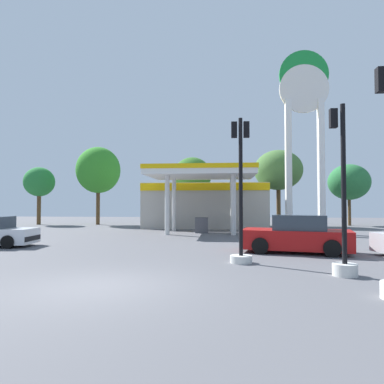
{
  "coord_description": "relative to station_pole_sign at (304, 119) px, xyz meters",
  "views": [
    {
      "loc": [
        3.12,
        -8.68,
        2.1
      ],
      "look_at": [
        1.37,
        11.21,
        2.75
      ],
      "focal_mm": 32.83,
      "sensor_mm": 36.0,
      "label": 1
    }
  ],
  "objects": [
    {
      "name": "traffic_signal_0",
      "position": [
        -2.23,
        -14.48,
        -6.6
      ],
      "size": [
        0.7,
        0.71,
        5.03
      ],
      "color": "silver",
      "rests_on": "ground"
    },
    {
      "name": "tree_3",
      "position": [
        -0.48,
        8.6,
        -2.81
      ],
      "size": [
        4.54,
        4.54,
        7.15
      ],
      "color": "brown",
      "rests_on": "ground"
    },
    {
      "name": "traffic_signal_2",
      "position": [
        -5.08,
        -12.48,
        -6.18
      ],
      "size": [
        0.78,
        0.78,
        5.15
      ],
      "color": "silver",
      "rests_on": "ground"
    },
    {
      "name": "tree_4",
      "position": [
        6.23,
        9.37,
        -3.93
      ],
      "size": [
        3.85,
        3.85,
        5.83
      ],
      "color": "brown",
      "rests_on": "ground"
    },
    {
      "name": "station_pole_sign",
      "position": [
        0.0,
        0.0,
        0.0
      ],
      "size": [
        3.42,
        0.56,
        12.93
      ],
      "color": "white",
      "rests_on": "ground"
    },
    {
      "name": "tree_2",
      "position": [
        -8.58,
        7.7,
        -3.34
      ],
      "size": [
        3.59,
        3.59,
        6.44
      ],
      "color": "brown",
      "rests_on": "ground"
    },
    {
      "name": "tree_1",
      "position": [
        -18.11,
        8.85,
        -2.64
      ],
      "size": [
        4.35,
        4.35,
        7.73
      ],
      "color": "brown",
      "rests_on": "ground"
    },
    {
      "name": "ground_plane",
      "position": [
        -8.84,
        -16.39,
        -8.05
      ],
      "size": [
        90.0,
        90.0,
        0.0
      ],
      "primitive_type": "plane",
      "color": "#56565B",
      "rests_on": "ground"
    },
    {
      "name": "car_1",
      "position": [
        -2.59,
        -9.68,
        -7.32
      ],
      "size": [
        4.82,
        2.85,
        1.62
      ],
      "color": "black",
      "rests_on": "ground"
    },
    {
      "name": "tree_0",
      "position": [
        -23.98,
        8.37,
        -3.84
      ],
      "size": [
        2.99,
        2.99,
        5.71
      ],
      "color": "brown",
      "rests_on": "ground"
    },
    {
      "name": "gas_station",
      "position": [
        -7.24,
        5.48,
        -5.88
      ],
      "size": [
        10.5,
        12.22,
        4.65
      ],
      "color": "#ADA89E",
      "rests_on": "ground"
    }
  ]
}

